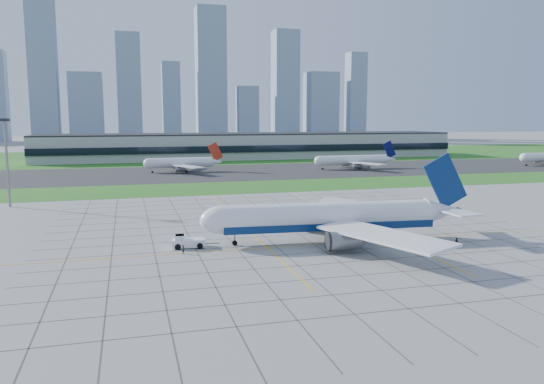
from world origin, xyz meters
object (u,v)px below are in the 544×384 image
object	(u,v)px
airliner	(331,218)
distant_jet_2	(354,160)
crew_near	(183,249)
distant_jet_1	(182,163)
light_mast	(6,151)
pushback_tug	(187,242)
crew_far	(457,242)

from	to	relation	value
airliner	distant_jet_2	size ratio (longest dim) A/B	1.38
airliner	crew_near	bearing A→B (deg)	-171.07
airliner	distant_jet_1	distance (m)	152.01
airliner	distant_jet_2	world-z (taller)	airliner
airliner	crew_near	world-z (taller)	airliner
light_mast	pushback_tug	world-z (taller)	light_mast
light_mast	crew_far	size ratio (longest dim) A/B	13.41
crew_far	crew_near	bearing A→B (deg)	-163.06
airliner	distant_jet_2	distance (m)	160.05
crew_near	distant_jet_1	world-z (taller)	distant_jet_1
light_mast	airliner	xyz separation A→B (m)	(74.27, -64.99, -11.16)
light_mast	crew_far	distance (m)	124.44
light_mast	pushback_tug	distance (m)	78.25
distant_jet_2	distant_jet_1	bearing A→B (deg)	175.33
crew_far	distant_jet_1	xyz separation A→B (m)	(-38.64, 162.61, 3.53)
pushback_tug	crew_far	distance (m)	54.32
crew_near	distant_jet_2	bearing A→B (deg)	-3.94
distant_jet_1	pushback_tug	bearing A→B (deg)	-95.34
light_mast	pushback_tug	size ratio (longest dim) A/B	2.66
airliner	distant_jet_2	bearing A→B (deg)	68.92
distant_jet_2	airliner	bearing A→B (deg)	-115.70
light_mast	pushback_tug	bearing A→B (deg)	-54.59
airliner	crew_near	size ratio (longest dim) A/B	33.41
light_mast	distant_jet_2	world-z (taller)	light_mast
pushback_tug	distant_jet_1	size ratio (longest dim) A/B	0.23
airliner	distant_jet_1	xyz separation A→B (m)	(-15.88, 151.18, -0.54)
airliner	distant_jet_1	size ratio (longest dim) A/B	1.38
distant_jet_1	airliner	bearing A→B (deg)	-84.00
crew_near	distant_jet_2	distance (m)	177.67
light_mast	distant_jet_1	bearing A→B (deg)	55.88
pushback_tug	distant_jet_2	size ratio (longest dim) A/B	0.23
distant_jet_2	light_mast	bearing A→B (deg)	-151.13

